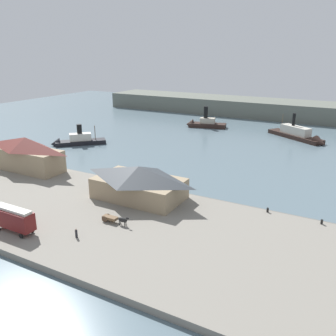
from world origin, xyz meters
name	(u,v)px	position (x,y,z in m)	size (l,w,h in m)	color
ground_plane	(165,187)	(0.00, 0.00, 0.00)	(320.00, 320.00, 0.00)	slate
quay_promenade	(109,220)	(0.00, -22.00, 0.60)	(110.00, 36.00, 1.20)	gray
seawall_edge	(157,190)	(0.00, -3.60, 0.50)	(110.00, 0.80, 1.00)	#666159
ferry_shed_customs_shed	(27,153)	(-36.99, -9.24, 5.76)	(20.97, 7.81, 8.98)	#998466
ferry_shed_west_terminal	(139,182)	(-0.12, -11.08, 4.88)	(19.37, 11.33, 7.25)	#998466
street_tram	(14,218)	(-11.13, -34.70, 3.86)	(8.45, 2.63, 4.60)	maroon
horse_cart	(115,219)	(2.53, -23.45, 2.13)	(5.81, 1.37, 1.87)	brown
pedestrian_near_west_shed	(76,233)	(-0.04, -31.04, 1.97)	(0.42, 0.42, 1.69)	#232328
mooring_post_center_west	(268,210)	(26.39, -4.84, 1.65)	(0.44, 0.44, 0.90)	black
mooring_post_west	(322,222)	(36.53, -5.17, 1.65)	(0.44, 0.44, 0.90)	black
ferry_moored_east	(300,135)	(20.53, 66.88, 1.61)	(24.19, 18.55, 10.97)	black
ferry_mid_harbor	(75,141)	(-47.97, 20.58, 1.42)	(16.56, 16.42, 8.57)	black
ferry_near_quay	(203,123)	(-20.42, 70.51, 1.60)	(17.87, 8.93, 10.47)	black
far_headland	(273,109)	(0.00, 110.00, 4.00)	(180.00, 24.00, 8.00)	#60665B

